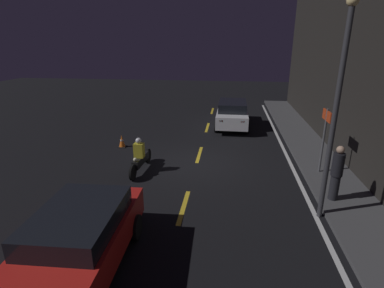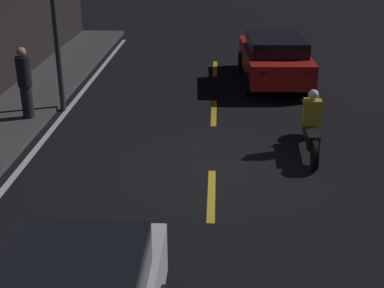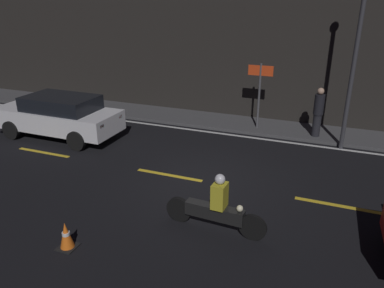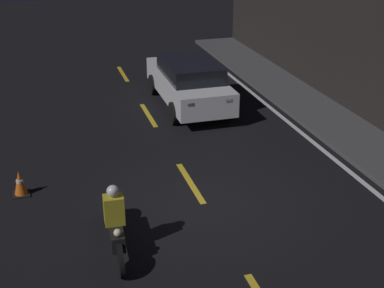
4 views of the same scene
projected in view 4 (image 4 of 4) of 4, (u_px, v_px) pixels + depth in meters
The scene contains 8 objects.
ground_plane at pixel (204, 204), 11.46m from camera, with size 56.00×56.00×0.00m, color black.
lane_dash_a at pixel (123, 74), 20.19m from camera, with size 2.00×0.14×0.01m.
lane_dash_b at pixel (148, 115), 16.26m from camera, with size 2.00×0.14×0.01m.
lane_dash_c at pixel (190, 183), 12.33m from camera, with size 2.00×0.14×0.01m.
lane_solid_kerb at pixel (360, 180), 12.46m from camera, with size 25.20×0.14×0.01m.
sedan_white at pixel (189, 81), 16.69m from camera, with size 4.54×1.87×1.52m.
motorcycle at pixel (114, 222), 9.80m from camera, with size 2.30×0.37×1.36m.
traffic_cone_near at pixel (20, 183), 11.72m from camera, with size 0.37×0.37×0.59m.
Camera 4 is at (9.43, -3.08, 5.89)m, focal length 50.00 mm.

